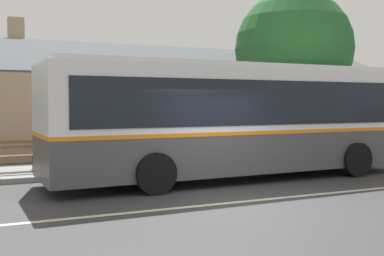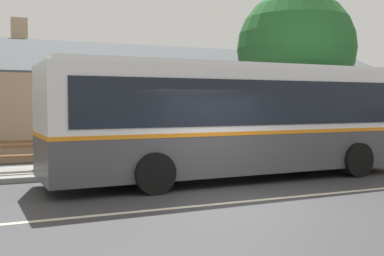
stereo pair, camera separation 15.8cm
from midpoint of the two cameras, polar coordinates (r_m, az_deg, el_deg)
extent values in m
plane|color=#38383A|center=(10.74, 6.13, -8.63)|extent=(300.00, 300.00, 0.00)
cube|color=gray|center=(16.11, -4.81, -4.45)|extent=(60.00, 3.00, 0.15)
cube|color=beige|center=(10.74, 6.13, -8.61)|extent=(60.00, 0.16, 0.01)
cube|color=tan|center=(24.06, -4.69, 1.72)|extent=(23.17, 8.77, 3.25)
cube|color=#4C5156|center=(22.08, -2.77, 8.01)|extent=(23.77, 4.44, 1.82)
cube|color=#4C5156|center=(26.19, -6.34, 7.21)|extent=(23.77, 4.44, 1.82)
cube|color=tan|center=(23.80, -20.34, 10.70)|extent=(0.70, 0.70, 1.20)
cube|color=black|center=(24.41, 17.28, 2.00)|extent=(1.10, 0.06, 1.30)
cube|color=#4C3323|center=(21.63, 8.04, 0.03)|extent=(1.00, 0.06, 2.10)
cube|color=#47474C|center=(13.78, 4.94, -2.67)|extent=(10.87, 2.80, 1.06)
cube|color=orange|center=(13.74, 4.95, -0.27)|extent=(10.89, 2.82, 0.10)
cube|color=white|center=(13.72, 4.96, 3.43)|extent=(10.87, 2.80, 1.67)
cube|color=white|center=(13.75, 4.98, 7.17)|extent=(10.65, 2.67, 0.12)
cube|color=black|center=(14.81, 2.44, 3.02)|extent=(9.94, 0.31, 1.17)
cube|color=black|center=(12.65, 7.92, 3.00)|extent=(9.94, 0.31, 1.17)
cube|color=black|center=(17.15, 20.71, 2.83)|extent=(0.10, 2.20, 1.17)
cube|color=black|center=(17.17, 20.76, 5.49)|extent=(0.09, 1.75, 0.24)
cube|color=black|center=(17.25, 20.64, -3.05)|extent=(0.15, 2.50, 0.28)
cube|color=#B21919|center=(14.29, -2.35, -2.46)|extent=(3.02, 0.11, 0.74)
cube|color=black|center=(17.24, 14.83, 0.75)|extent=(0.90, 0.06, 2.48)
cylinder|color=black|center=(16.74, 12.59, -2.76)|extent=(1.01, 0.31, 1.00)
cylinder|color=black|center=(14.88, 18.62, -3.57)|extent=(1.01, 0.31, 1.00)
cylinder|color=black|center=(13.74, -8.53, -3.98)|extent=(1.01, 0.31, 1.00)
cylinder|color=black|center=(11.40, -4.73, -5.39)|extent=(1.01, 0.31, 1.00)
cube|color=brown|center=(15.20, -21.19, -3.10)|extent=(1.76, 0.10, 0.04)
cube|color=brown|center=(15.06, -21.16, -3.15)|extent=(1.76, 0.10, 0.04)
cube|color=brown|center=(14.91, -21.13, -3.21)|extent=(1.76, 0.10, 0.04)
cube|color=brown|center=(14.76, -21.12, -2.10)|extent=(1.76, 0.04, 0.10)
cube|color=brown|center=(14.75, -21.13, -1.56)|extent=(1.76, 0.04, 0.10)
cube|color=black|center=(15.14, -18.48, -3.93)|extent=(0.08, 0.43, 0.45)
cylinder|color=#4C3828|center=(20.05, 11.64, 0.77)|extent=(0.38, 0.38, 2.80)
sphere|color=#235B28|center=(20.15, 11.73, 9.16)|extent=(4.75, 4.75, 4.75)
sphere|color=#235B28|center=(19.82, 11.66, 7.20)|extent=(2.93, 2.93, 2.93)
camera|label=1|loc=(0.08, -90.35, -0.02)|focal=45.00mm
camera|label=2|loc=(0.08, 89.65, 0.02)|focal=45.00mm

